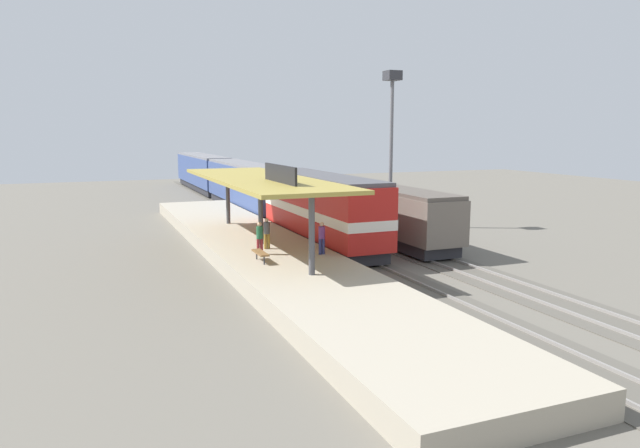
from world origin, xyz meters
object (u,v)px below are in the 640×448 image
Objects in this scene: locomotive at (321,209)px; passenger_carriage_rear at (203,172)px; person_waiting at (260,236)px; person_boarding at (267,232)px; freight_car at (395,215)px; passenger_carriage_front at (247,186)px; person_walking at (322,236)px; platform_bench at (260,253)px; light_mast at (392,116)px.

locomotive is 38.80m from passenger_carriage_rear.
person_boarding is (0.78, 1.29, 0.00)m from person_waiting.
person_waiting is (-10.12, -3.68, -0.12)m from freight_car.
person_waiting is (-5.52, -4.99, -0.56)m from locomotive.
person_walking is (-2.50, -24.20, -0.46)m from passenger_carriage_front.
platform_bench is 0.08× the size of passenger_carriage_rear.
light_mast is at bearing 40.58° from platform_bench.
passenger_carriage_front is 20.80m from passenger_carriage_rear.
locomotive reaches higher than platform_bench.
freight_car is 7.02× the size of person_waiting.
person_boarding is at bearing 58.75° from person_waiting.
person_waiting is at bearing -142.83° from light_mast.
passenger_carriage_rear is 44.14m from person_waiting.
freight_car is 9.64m from person_boarding.
passenger_carriage_front is at bearing 76.51° from person_waiting.
passenger_carriage_rear is at bearing 82.49° from platform_bench.
light_mast is (7.80, -33.70, 6.08)m from passenger_carriage_rear.
person_walking is at bearing -132.36° from light_mast.
passenger_carriage_rear is at bearing 82.82° from person_waiting.
platform_bench is 1.86m from person_waiting.
person_boarding is at bearing -141.96° from locomotive.
passenger_carriage_front is at bearing 121.17° from light_mast.
locomotive is 6.70m from person_walking.
person_walking is at bearing -145.47° from freight_car.
passenger_carriage_rear is at bearing 90.00° from locomotive.
platform_bench is 9.07m from locomotive.
passenger_carriage_rear reaches higher than person_walking.
passenger_carriage_front is 1.67× the size of freight_car.
passenger_carriage_front reaches higher than platform_bench.
light_mast is (7.80, 5.10, 5.99)m from locomotive.
light_mast reaches higher than person_walking.
platform_bench is 0.99× the size of person_boarding.
person_boarding is (1.27, 3.01, 0.51)m from platform_bench.
passenger_carriage_rear is 45.07m from person_walking.
person_walking reaches higher than platform_bench.
freight_car is at bearing 20.01° from person_waiting.
person_waiting is (-5.52, -22.99, -0.46)m from passenger_carriage_front.
passenger_carriage_front is (6.00, 24.71, 0.97)m from platform_bench.
person_walking is at bearing -93.18° from passenger_carriage_rear.
platform_bench is 3.57m from person_walking.
locomotive is 0.72× the size of passenger_carriage_front.
platform_bench is 0.08× the size of passenger_carriage_front.
person_waiting and person_boarding have the same top height.
light_mast is at bearing 33.20° from locomotive.
person_boarding is at bearing 131.84° from person_walking.
freight_car is at bearing -116.52° from light_mast.
passenger_carriage_front is 1.71× the size of light_mast.
passenger_carriage_front is at bearing 90.00° from locomotive.
locomotive is at bearing -90.00° from passenger_carriage_front.
light_mast is 16.66m from person_boarding.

